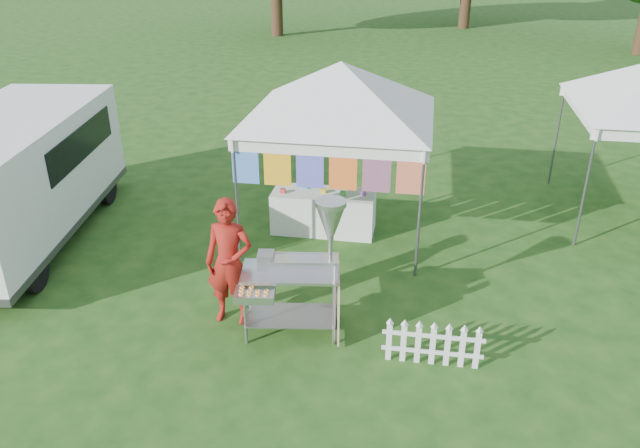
# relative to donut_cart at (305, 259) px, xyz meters

# --- Properties ---
(ground) EXTENTS (120.00, 120.00, 0.00)m
(ground) POSITION_rel_donut_cart_xyz_m (-0.02, -0.31, -1.13)
(ground) COLOR #1A4413
(ground) RESTS_ON ground
(canopy_main) EXTENTS (4.24, 4.24, 3.45)m
(canopy_main) POSITION_rel_donut_cart_xyz_m (-0.02, 3.18, 1.86)
(canopy_main) COLOR #59595E
(canopy_main) RESTS_ON ground
(donut_cart) EXTENTS (1.39, 1.13, 1.92)m
(donut_cart) POSITION_rel_donut_cart_xyz_m (0.00, 0.00, 0.00)
(donut_cart) COLOR gray
(donut_cart) RESTS_ON ground
(vendor) EXTENTS (0.66, 0.44, 1.81)m
(vendor) POSITION_rel_donut_cart_xyz_m (-1.07, 0.14, -0.23)
(vendor) COLOR maroon
(vendor) RESTS_ON ground
(cargo_van) EXTENTS (2.77, 5.37, 2.13)m
(cargo_van) POSITION_rel_donut_cart_xyz_m (-5.37, 1.98, 0.02)
(cargo_van) COLOR white
(cargo_van) RESTS_ON ground
(picket_fence) EXTENTS (1.26, 0.04, 0.56)m
(picket_fence) POSITION_rel_donut_cart_xyz_m (1.67, -0.39, -0.84)
(picket_fence) COLOR white
(picket_fence) RESTS_ON ground
(display_table) EXTENTS (1.80, 0.70, 0.74)m
(display_table) POSITION_rel_donut_cart_xyz_m (-0.28, 3.08, -0.76)
(display_table) COLOR white
(display_table) RESTS_ON ground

